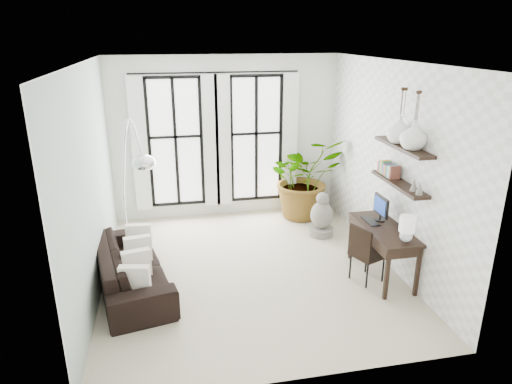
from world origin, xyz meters
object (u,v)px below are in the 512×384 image
object	(u,v)px
plant	(304,177)
desk_chair	(364,251)
sofa	(131,267)
arc_lamp	(131,157)
buddha	(322,217)
desk	(385,233)

from	to	relation	value
plant	desk_chair	distance (m)	2.73
sofa	desk_chair	xyz separation A→B (m)	(3.41, -0.52, 0.18)
arc_lamp	buddha	bearing A→B (deg)	13.09
plant	buddha	distance (m)	1.08
arc_lamp	buddha	distance (m)	3.67
desk_chair	arc_lamp	world-z (taller)	arc_lamp
arc_lamp	buddha	world-z (taller)	arc_lamp
sofa	buddha	world-z (taller)	buddha
desk_chair	buddha	distance (m)	1.76
plant	desk_chair	size ratio (longest dim) A/B	1.85
sofa	plant	size ratio (longest dim) A/B	1.37
plant	buddha	size ratio (longest dim) A/B	2.01
plant	desk	size ratio (longest dim) A/B	1.21
desk	arc_lamp	xyz separation A→B (m)	(-3.64, 0.93, 1.12)
desk	buddha	bearing A→B (deg)	103.03
plant	desk	world-z (taller)	plant
desk	sofa	bearing A→B (deg)	172.89
plant	desk	bearing A→B (deg)	-80.25
sofa	buddha	xyz separation A→B (m)	(3.35, 1.22, 0.02)
sofa	desk_chair	bearing A→B (deg)	-110.13
plant	sofa	bearing A→B (deg)	-146.34
arc_lamp	buddha	xyz separation A→B (m)	(3.25, 0.76, -1.52)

